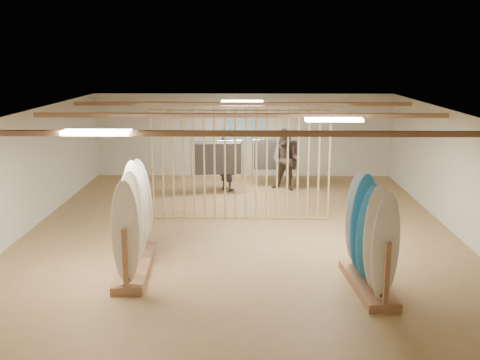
{
  "coord_description": "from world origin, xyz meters",
  "views": [
    {
      "loc": [
        0.23,
        -12.85,
        4.1
      ],
      "look_at": [
        0.0,
        0.0,
        1.2
      ],
      "focal_mm": 42.0,
      "sensor_mm": 36.0,
      "label": 1
    }
  ],
  "objects_px": {
    "shopper_b": "(286,156)",
    "rack_right": "(369,252)",
    "clothing_rack_b": "(275,155)",
    "rack_left": "(134,236)",
    "shopper_a": "(227,159)",
    "clothing_rack_a": "(217,158)"
  },
  "relations": [
    {
      "from": "rack_right",
      "to": "clothing_rack_b",
      "type": "relative_size",
      "value": 1.39
    },
    {
      "from": "rack_right",
      "to": "rack_left",
      "type": "bearing_deg",
      "value": 165.05
    },
    {
      "from": "clothing_rack_a",
      "to": "shopper_b",
      "type": "height_order",
      "value": "shopper_b"
    },
    {
      "from": "rack_left",
      "to": "shopper_b",
      "type": "bearing_deg",
      "value": 59.73
    },
    {
      "from": "rack_left",
      "to": "shopper_a",
      "type": "distance_m",
      "value": 6.72
    },
    {
      "from": "clothing_rack_b",
      "to": "shopper_a",
      "type": "bearing_deg",
      "value": -159.65
    },
    {
      "from": "rack_left",
      "to": "clothing_rack_a",
      "type": "xyz_separation_m",
      "value": [
        1.23,
        6.2,
        0.37
      ]
    },
    {
      "from": "shopper_b",
      "to": "rack_right",
      "type": "bearing_deg",
      "value": -55.03
    },
    {
      "from": "rack_right",
      "to": "shopper_a",
      "type": "bearing_deg",
      "value": 106.32
    },
    {
      "from": "rack_right",
      "to": "shopper_b",
      "type": "xyz_separation_m",
      "value": [
        -1.03,
        7.41,
        0.39
      ]
    },
    {
      "from": "rack_right",
      "to": "clothing_rack_b",
      "type": "xyz_separation_m",
      "value": [
        -1.32,
        7.89,
        0.32
      ]
    },
    {
      "from": "clothing_rack_b",
      "to": "shopper_b",
      "type": "relative_size",
      "value": 0.72
    },
    {
      "from": "rack_right",
      "to": "shopper_a",
      "type": "xyz_separation_m",
      "value": [
        -2.81,
        7.32,
        0.3
      ]
    },
    {
      "from": "shopper_a",
      "to": "shopper_b",
      "type": "relative_size",
      "value": 0.91
    },
    {
      "from": "shopper_b",
      "to": "rack_left",
      "type": "bearing_deg",
      "value": -89.37
    },
    {
      "from": "shopper_a",
      "to": "shopper_b",
      "type": "height_order",
      "value": "shopper_b"
    },
    {
      "from": "shopper_a",
      "to": "rack_left",
      "type": "bearing_deg",
      "value": 120.5
    },
    {
      "from": "rack_right",
      "to": "clothing_rack_a",
      "type": "bearing_deg",
      "value": 109.26
    },
    {
      "from": "rack_left",
      "to": "shopper_b",
      "type": "xyz_separation_m",
      "value": [
        3.3,
        6.63,
        0.38
      ]
    },
    {
      "from": "clothing_rack_b",
      "to": "shopper_a",
      "type": "xyz_separation_m",
      "value": [
        -1.49,
        -0.57,
        -0.02
      ]
    },
    {
      "from": "rack_right",
      "to": "clothing_rack_b",
      "type": "height_order",
      "value": "rack_right"
    },
    {
      "from": "rack_right",
      "to": "shopper_b",
      "type": "distance_m",
      "value": 7.5
    }
  ]
}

